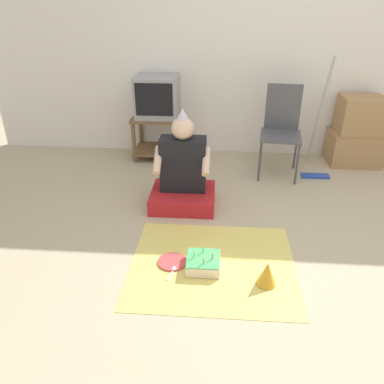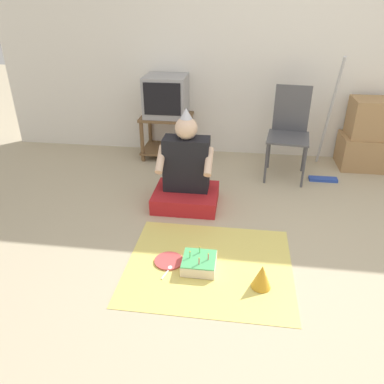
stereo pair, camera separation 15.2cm
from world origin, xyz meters
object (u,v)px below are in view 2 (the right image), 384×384
(birthday_cake, at_px, (199,263))
(tv, at_px, (166,96))
(cardboard_box_stack, at_px, (368,137))
(person_seated, at_px, (186,176))
(dust_mop, at_px, (326,143))
(paper_plate, at_px, (169,261))
(folding_chair, at_px, (289,127))
(party_hat_blue, at_px, (262,276))

(birthday_cake, bearing_deg, tv, 106.90)
(tv, height_order, cardboard_box_stack, tv)
(cardboard_box_stack, distance_m, person_seated, 2.11)
(dust_mop, distance_m, paper_plate, 2.13)
(folding_chair, xyz_separation_m, party_hat_blue, (-0.29, -1.83, -0.42))
(tv, height_order, paper_plate, tv)
(tv, bearing_deg, paper_plate, -78.79)
(tv, bearing_deg, folding_chair, -13.43)
(cardboard_box_stack, height_order, person_seated, person_seated)
(tv, xyz_separation_m, person_seated, (0.39, -1.10, -0.43))
(tv, relative_size, cardboard_box_stack, 0.61)
(folding_chair, distance_m, birthday_cake, 1.89)
(cardboard_box_stack, relative_size, person_seated, 0.86)
(person_seated, bearing_deg, party_hat_blue, -58.30)
(dust_mop, xyz_separation_m, party_hat_blue, (-0.68, -1.82, -0.27))
(dust_mop, bearing_deg, folding_chair, 178.90)
(birthday_cake, bearing_deg, dust_mop, 57.02)
(paper_plate, bearing_deg, birthday_cake, -10.29)
(birthday_cake, bearing_deg, cardboard_box_stack, 51.61)
(birthday_cake, bearing_deg, person_seated, 103.90)
(dust_mop, bearing_deg, cardboard_box_stack, 32.32)
(folding_chair, xyz_separation_m, person_seated, (-0.93, -0.79, -0.23))
(cardboard_box_stack, distance_m, party_hat_blue, 2.44)
(cardboard_box_stack, relative_size, paper_plate, 3.64)
(tv, distance_m, birthday_cake, 2.20)
(dust_mop, relative_size, birthday_cake, 5.27)
(person_seated, xyz_separation_m, party_hat_blue, (0.64, -1.04, -0.19))
(folding_chair, xyz_separation_m, cardboard_box_stack, (0.87, 0.30, -0.16))
(cardboard_box_stack, distance_m, birthday_cake, 2.56)
(person_seated, xyz_separation_m, paper_plate, (0.00, -0.87, -0.26))
(person_seated, distance_m, paper_plate, 0.91)
(person_seated, distance_m, birthday_cake, 0.96)
(cardboard_box_stack, height_order, dust_mop, dust_mop)
(cardboard_box_stack, height_order, party_hat_blue, cardboard_box_stack)
(folding_chair, xyz_separation_m, dust_mop, (0.38, -0.01, -0.15))
(dust_mop, bearing_deg, birthday_cake, -122.98)
(dust_mop, height_order, party_hat_blue, dust_mop)
(party_hat_blue, bearing_deg, cardboard_box_stack, 61.38)
(tv, bearing_deg, person_seated, -70.71)
(person_seated, bearing_deg, birthday_cake, -76.10)
(person_seated, relative_size, birthday_cake, 3.79)
(dust_mop, height_order, paper_plate, dust_mop)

